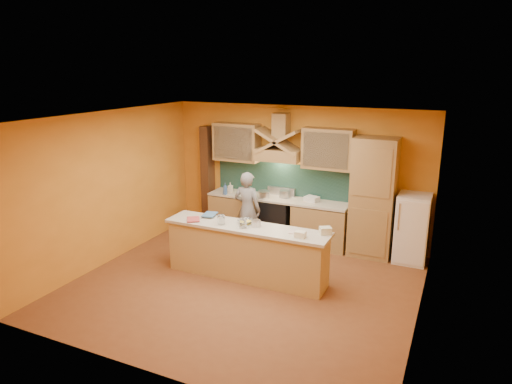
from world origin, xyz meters
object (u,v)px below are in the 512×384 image
at_px(person, 247,210).
at_px(mixing_bowl, 246,221).
at_px(fridge, 412,228).
at_px(stove, 277,219).
at_px(kitchen_scale, 256,224).

xyz_separation_m(person, mixing_bowl, (0.55, -1.19, 0.20)).
bearing_deg(fridge, mixing_bowl, -145.21).
height_order(stove, fridge, fridge).
relative_size(stove, fridge, 0.69).
relative_size(fridge, person, 0.84).
bearing_deg(mixing_bowl, stove, 94.44).
distance_m(stove, kitchen_scale, 1.98).
height_order(person, mixing_bowl, person).
height_order(person, kitchen_scale, person).
height_order(fridge, kitchen_scale, fridge).
relative_size(stove, kitchen_scale, 7.55).
distance_m(stove, mixing_bowl, 1.86).
distance_m(stove, person, 0.79).
bearing_deg(kitchen_scale, fridge, 41.79).
xyz_separation_m(kitchen_scale, mixing_bowl, (-0.23, 0.09, -0.02)).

